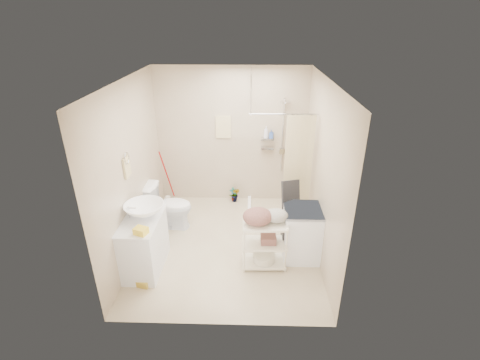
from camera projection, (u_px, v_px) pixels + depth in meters
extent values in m
plane|color=beige|center=(228.00, 245.00, 5.63)|extent=(3.20, 3.20, 0.00)
cube|color=silver|center=(224.00, 81.00, 4.51)|extent=(2.80, 3.20, 0.04)
cube|color=#C0AE94|center=(232.00, 137.00, 6.52)|extent=(2.80, 0.04, 2.60)
cube|color=#C0AE94|center=(216.00, 234.00, 3.63)|extent=(2.80, 0.04, 2.60)
cube|color=#C0AE94|center=(131.00, 171.00, 5.11)|extent=(0.04, 3.20, 2.60)
cube|color=#C0AE94|center=(322.00, 173.00, 5.04)|extent=(0.04, 3.20, 2.60)
cube|color=silver|center=(144.00, 244.00, 4.98)|extent=(0.54, 0.94, 0.82)
imported|color=white|center=(144.00, 210.00, 4.85)|extent=(0.65, 0.65, 0.19)
cube|color=yellow|center=(141.00, 231.00, 4.47)|extent=(0.20, 0.18, 0.09)
cube|color=gold|center=(143.00, 282.00, 4.76)|extent=(0.28, 0.24, 0.13)
imported|color=white|center=(169.00, 206.00, 5.98)|extent=(0.82, 0.51, 0.80)
imported|color=brown|center=(233.00, 195.00, 6.88)|extent=(0.19, 0.16, 0.30)
imported|color=brown|center=(235.00, 195.00, 6.89)|extent=(0.18, 0.16, 0.30)
cube|color=beige|center=(223.00, 127.00, 6.42)|extent=(0.28, 0.03, 0.42)
imported|color=silver|center=(266.00, 132.00, 6.36)|extent=(0.11, 0.11, 0.22)
imported|color=#324F96|center=(271.00, 134.00, 6.37)|extent=(0.09, 0.09, 0.16)
cube|color=white|center=(302.00, 233.00, 5.23)|extent=(0.56, 0.58, 0.82)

